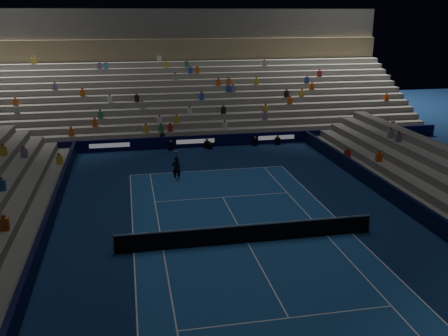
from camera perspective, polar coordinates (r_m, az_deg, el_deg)
name	(u,v)px	position (r m, az deg, el deg)	size (l,w,h in m)	color
ground	(248,243)	(24.54, 2.72, -8.58)	(90.00, 90.00, 0.00)	#0B2147
court_surface	(248,243)	(24.54, 2.72, -8.57)	(10.97, 23.77, 0.01)	navy
sponsor_barrier_far	(195,141)	(41.55, -3.32, 3.06)	(44.00, 0.25, 1.00)	black
sponsor_barrier_east	(428,218)	(28.11, 22.42, -5.37)	(0.25, 37.00, 1.00)	black
sponsor_barrier_west	(38,251)	(24.12, -20.55, -8.92)	(0.25, 37.00, 1.00)	black
grandstand_main	(182,91)	(50.15, -4.87, 8.85)	(44.00, 15.20, 11.20)	slate
tennis_net	(248,233)	(24.33, 2.74, -7.51)	(12.90, 0.10, 1.10)	#B2B2B7
tennis_player	(176,168)	(33.30, -5.48, -0.05)	(0.60, 0.39, 1.64)	black
broadcast_camera	(210,146)	(41.10, -1.66, 2.59)	(0.44, 0.85, 0.51)	black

